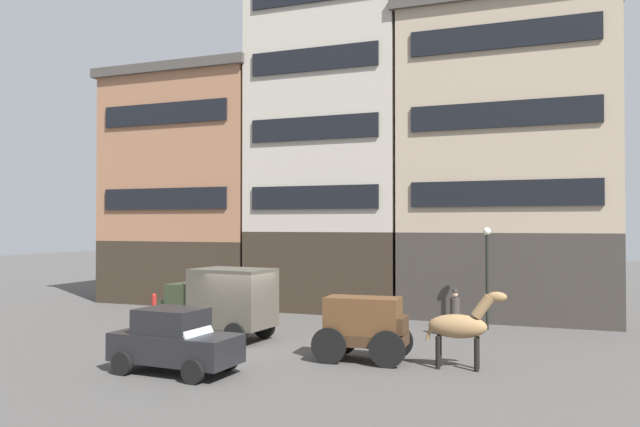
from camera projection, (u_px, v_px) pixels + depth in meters
name	position (u px, v px, depth m)	size (l,w,h in m)	color
ground_plane	(239.00, 345.00, 21.78)	(120.00, 120.00, 0.00)	#4C4947
building_far_left	(191.00, 186.00, 34.66)	(9.28, 5.63, 12.71)	#33281E
building_center_left	(332.00, 136.00, 31.73)	(8.08, 5.63, 17.42)	#33281E
building_center_right	(507.00, 159.00, 28.65)	(9.80, 5.63, 14.40)	#38332D
cargo_wagon	(364.00, 324.00, 19.29)	(2.98, 1.66, 1.98)	#3D2819
draft_horse	(461.00, 326.00, 18.24)	(2.35, 0.70, 2.30)	#937047
delivery_truck_near	(220.00, 301.00, 22.97)	(4.49, 2.48, 2.62)	#2D3823
sedan_dark	(175.00, 341.00, 17.78)	(3.79, 2.04, 1.83)	black
pedestrian_officer	(455.00, 311.00, 23.43)	(0.47, 0.47, 1.79)	#38332D
streetlamp_curbside	(487.00, 263.00, 25.10)	(0.32, 0.32, 4.12)	black
fire_hydrant_curbside	(154.00, 302.00, 30.71)	(0.24, 0.24, 0.83)	maroon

